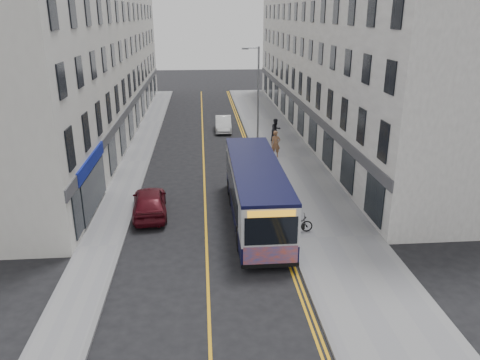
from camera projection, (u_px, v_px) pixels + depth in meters
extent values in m
plane|color=black|center=(206.00, 232.00, 23.31)|extent=(140.00, 140.00, 0.00)
cube|color=gray|center=(287.00, 158.00, 35.03)|extent=(4.50, 64.00, 0.12)
cube|color=gray|center=(135.00, 162.00, 34.15)|extent=(2.00, 64.00, 0.12)
cube|color=slate|center=(257.00, 159.00, 34.85)|extent=(0.18, 64.00, 0.13)
cube|color=slate|center=(149.00, 161.00, 34.23)|extent=(0.18, 64.00, 0.13)
cube|color=orange|center=(204.00, 161.00, 34.56)|extent=(0.12, 64.00, 0.01)
cube|color=orange|center=(251.00, 159.00, 34.84)|extent=(0.10, 64.00, 0.01)
cube|color=orange|center=(254.00, 159.00, 34.85)|extent=(0.10, 64.00, 0.01)
cube|color=white|center=(330.00, 58.00, 41.70)|extent=(6.00, 46.00, 13.00)
cube|color=silver|center=(96.00, 60.00, 40.09)|extent=(6.00, 46.00, 13.00)
cylinder|color=gray|center=(258.00, 101.00, 35.42)|extent=(0.14, 0.14, 8.00)
cylinder|color=gray|center=(252.00, 48.00, 34.05)|extent=(1.00, 0.08, 0.08)
cube|color=gray|center=(245.00, 49.00, 34.03)|extent=(0.50, 0.18, 0.12)
cube|color=black|center=(256.00, 207.00, 24.38)|extent=(2.43, 10.69, 0.87)
cube|color=silver|center=(256.00, 183.00, 23.94)|extent=(2.43, 10.69, 1.75)
cube|color=black|center=(256.00, 166.00, 23.62)|extent=(2.45, 10.69, 0.16)
cube|color=black|center=(231.00, 184.00, 24.45)|extent=(0.04, 8.35, 1.12)
cube|color=black|center=(278.00, 182.00, 24.65)|extent=(0.04, 8.35, 1.12)
cube|color=black|center=(271.00, 231.00, 18.94)|extent=(2.19, 0.04, 1.21)
cube|color=#E34713|center=(271.00, 257.00, 19.34)|extent=(2.28, 0.04, 0.92)
cube|color=orange|center=(272.00, 214.00, 18.67)|extent=(1.94, 0.04, 0.27)
cylinder|color=black|center=(240.00, 241.00, 21.39)|extent=(0.27, 0.97, 0.97)
cylinder|color=black|center=(287.00, 239.00, 21.56)|extent=(0.27, 0.97, 0.97)
cylinder|color=black|center=(232.00, 198.00, 26.40)|extent=(0.27, 0.97, 0.97)
cylinder|color=black|center=(270.00, 196.00, 26.57)|extent=(0.27, 0.97, 0.97)
cylinder|color=black|center=(230.00, 187.00, 28.04)|extent=(0.27, 0.97, 0.97)
cylinder|color=black|center=(266.00, 186.00, 28.21)|extent=(0.27, 0.97, 0.97)
imported|color=black|center=(296.00, 223.00, 22.98)|extent=(1.71, 0.63, 0.89)
imported|color=#916241|center=(276.00, 144.00, 34.76)|extent=(0.74, 0.50, 1.98)
imported|color=black|center=(276.00, 130.00, 39.10)|extent=(1.15, 1.07, 1.90)
imported|color=white|center=(223.00, 124.00, 42.99)|extent=(1.54, 4.10, 1.34)
imported|color=#500D16|center=(150.00, 202.00, 25.11)|extent=(2.18, 4.58, 1.51)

